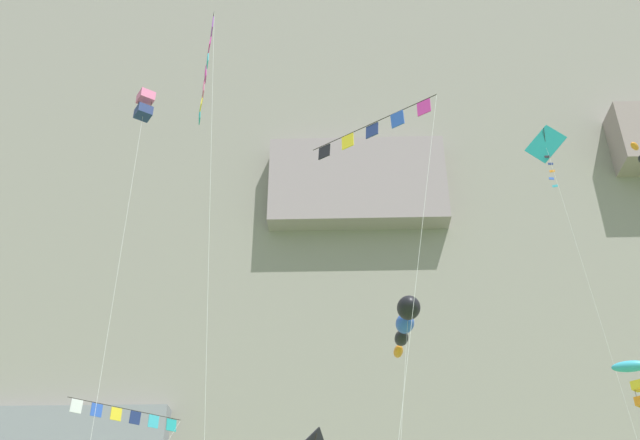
% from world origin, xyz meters
% --- Properties ---
extents(cliff_face, '(180.00, 32.77, 83.47)m').
position_xyz_m(cliff_face, '(-0.01, 71.16, 41.71)').
color(cliff_face, gray).
rests_on(cliff_face, ground).
extents(kite_box_upper_mid, '(1.27, 2.56, 25.44)m').
position_xyz_m(kite_box_upper_mid, '(-10.18, 24.75, 24.63)').
color(kite_box_upper_mid, pink).
rests_on(kite_box_upper_mid, ground).
extents(kite_diamond_low_right, '(3.06, 2.75, 33.35)m').
position_xyz_m(kite_diamond_low_right, '(11.53, 37.64, 31.40)').
color(kite_diamond_low_right, teal).
rests_on(kite_diamond_low_right, ground).
extents(kite_banner_front_field, '(4.63, 4.17, 21.44)m').
position_xyz_m(kite_banner_front_field, '(-0.40, 22.09, 20.40)').
color(kite_banner_front_field, black).
rests_on(kite_banner_front_field, ground).
extents(kite_banner_mid_center, '(5.02, 6.91, 14.66)m').
position_xyz_m(kite_banner_mid_center, '(-12.49, 35.80, 14.01)').
color(kite_banner_mid_center, black).
rests_on(kite_banner_mid_center, ground).
extents(kite_banner_high_right, '(3.06, 6.18, 24.93)m').
position_xyz_m(kite_banner_high_right, '(-7.05, 22.59, 23.85)').
color(kite_banner_high_right, black).
rests_on(kite_banner_high_right, ground).
extents(kite_windsock_high_center, '(2.65, 7.77, 17.59)m').
position_xyz_m(kite_windsock_high_center, '(1.20, 31.01, 17.01)').
color(kite_windsock_high_center, black).
rests_on(kite_windsock_high_center, ground).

